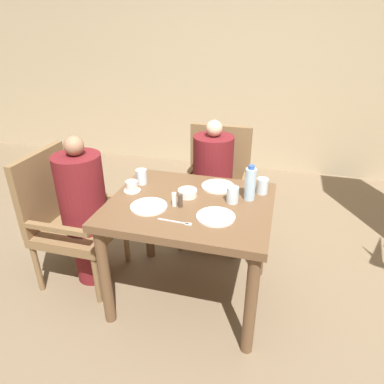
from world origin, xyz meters
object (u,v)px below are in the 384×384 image
at_px(diner_in_far_chair, 212,184).
at_px(plate_main_left, 218,186).
at_px(teacup_with_saucer, 132,187).
at_px(glass_tall_mid, 262,186).
at_px(chair_far_side, 216,182).
at_px(diner_in_left_chair, 84,211).
at_px(bowl_small, 188,193).
at_px(plate_dessert_center, 216,217).
at_px(glass_tall_near, 141,177).
at_px(glass_tall_far, 233,195).
at_px(plate_main_right, 149,206).
at_px(chair_left_side, 67,215).
at_px(water_bottle, 250,184).

bearing_deg(diner_in_far_chair, plate_main_left, -73.65).
height_order(teacup_with_saucer, glass_tall_mid, glass_tall_mid).
bearing_deg(plate_main_left, chair_far_side, 102.23).
bearing_deg(diner_in_left_chair, diner_in_far_chair, 41.58).
relative_size(plate_main_left, teacup_with_saucer, 2.04).
bearing_deg(glass_tall_mid, plate_main_left, 177.73).
relative_size(chair_far_side, diner_in_far_chair, 0.89).
bearing_deg(bowl_small, plate_dessert_center, -43.39).
relative_size(diner_in_left_chair, chair_far_side, 1.14).
xyz_separation_m(bowl_small, glass_tall_mid, (0.46, 0.17, 0.03)).
relative_size(diner_in_left_chair, plate_dessert_center, 4.98).
xyz_separation_m(glass_tall_near, glass_tall_far, (0.65, -0.11, 0.00)).
height_order(chair_far_side, glass_tall_far, chair_far_side).
distance_m(diner_in_left_chair, teacup_with_saucer, 0.42).
height_order(plate_main_right, glass_tall_far, glass_tall_far).
bearing_deg(bowl_small, glass_tall_mid, 20.44).
bearing_deg(chair_left_side, chair_far_side, 42.17).
bearing_deg(glass_tall_near, bowl_small, -15.88).
relative_size(plate_main_left, glass_tall_mid, 2.20).
distance_m(diner_in_left_chair, glass_tall_far, 1.05).
bearing_deg(plate_main_right, water_bottle, 25.19).
relative_size(diner_in_left_chair, plate_main_right, 4.98).
relative_size(diner_in_left_chair, glass_tall_mid, 10.94).
bearing_deg(chair_far_side, water_bottle, -63.40).
relative_size(teacup_with_saucer, bowl_small, 0.89).
relative_size(glass_tall_near, glass_tall_far, 1.00).
bearing_deg(chair_left_side, plate_main_left, 13.76).
bearing_deg(teacup_with_saucer, bowl_small, 4.03).
relative_size(chair_left_side, diner_in_left_chair, 0.88).
bearing_deg(bowl_small, glass_tall_near, 164.12).
bearing_deg(glass_tall_mid, glass_tall_near, -175.21).
height_order(chair_far_side, diner_in_far_chair, diner_in_far_chair).
xyz_separation_m(diner_in_far_chair, plate_main_right, (-0.22, -0.82, 0.20)).
distance_m(diner_in_left_chair, glass_tall_mid, 1.24).
bearing_deg(glass_tall_mid, bowl_small, -159.56).
bearing_deg(teacup_with_saucer, plate_main_left, 21.18).
bearing_deg(glass_tall_mid, plate_dessert_center, -120.34).
bearing_deg(teacup_with_saucer, diner_in_far_chair, 57.00).
height_order(chair_left_side, bowl_small, chair_left_side).
xyz_separation_m(diner_in_far_chair, bowl_small, (-0.04, -0.61, 0.21)).
bearing_deg(diner_in_far_chair, chair_left_side, -143.43).
bearing_deg(bowl_small, teacup_with_saucer, -175.97).
height_order(plate_main_left, bowl_small, bowl_small).
bearing_deg(glass_tall_far, diner_in_left_chair, -176.22).
height_order(diner_in_far_chair, bowl_small, diner_in_far_chair).
bearing_deg(chair_left_side, plate_dessert_center, -7.35).
bearing_deg(glass_tall_near, chair_left_side, -161.40).
bearing_deg(diner_in_left_chair, plate_dessert_center, -8.49).
height_order(plate_main_right, plate_dessert_center, same).
bearing_deg(water_bottle, chair_left_side, -173.78).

